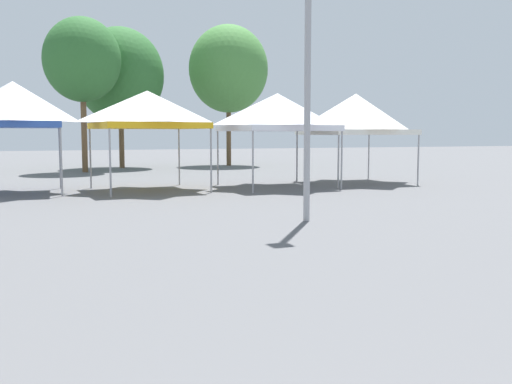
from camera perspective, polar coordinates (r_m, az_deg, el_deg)
canopy_tent_right_of_center at (r=20.16m, az=-22.54°, el=7.86°), size 2.99×2.99×3.55m
canopy_tent_far_left at (r=20.00m, az=-10.51°, el=7.87°), size 3.63×3.63×3.33m
canopy_tent_behind_center at (r=20.94m, az=2.09°, el=7.75°), size 3.58×3.58×3.32m
canopy_tent_center at (r=23.08m, az=9.68°, el=7.45°), size 3.57×3.57×3.43m
light_pole_opposite_side at (r=13.03m, az=5.10°, el=17.55°), size 0.36×0.36×8.06m
tree_behind_tents_left at (r=33.66m, az=-13.08°, el=10.97°), size 4.78×4.78×7.72m
tree_behind_tents_right at (r=30.48m, az=-16.56°, el=12.21°), size 3.74×3.74×7.56m
tree_behind_tents_center at (r=35.42m, az=-2.70°, el=11.86°), size 4.68×4.68×8.30m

